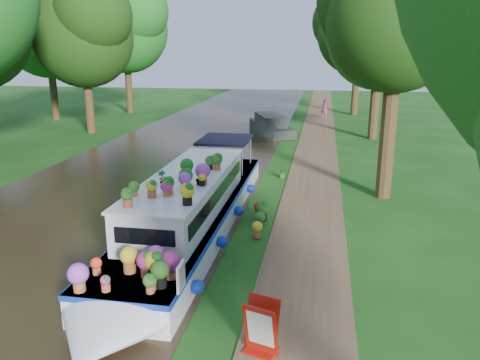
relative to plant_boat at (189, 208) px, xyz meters
name	(u,v)px	position (x,y,z in m)	size (l,w,h in m)	color
ground	(272,218)	(2.25, 1.86, -0.85)	(100.00, 100.00, 0.00)	#144310
canal_water	(101,208)	(-3.75, 1.86, -0.84)	(10.00, 100.00, 0.02)	black
towpath	(309,220)	(3.45, 1.86, -0.84)	(2.20, 100.00, 0.03)	brown
plant_boat	(189,208)	(0.00, 0.00, 0.00)	(2.29, 13.52, 2.28)	silver
tree_near_overhang	(398,10)	(6.04, 4.93, 5.75)	(5.52, 5.28, 8.99)	#322410
tree_near_mid	(380,29)	(6.73, 16.94, 5.58)	(6.90, 6.60, 9.40)	#322410
tree_near_far	(359,27)	(6.23, 27.95, 6.20)	(7.59, 7.26, 10.30)	#322410
tree_far_c	(83,29)	(-11.27, 15.94, 5.67)	(7.13, 6.82, 9.59)	#322410
tree_far_d	(125,23)	(-12.77, 25.96, 6.55)	(8.05, 7.70, 10.85)	#322410
tree_far_h	(47,24)	(-16.77, 20.95, 6.28)	(7.82, 7.48, 10.49)	#322410
second_boat	(270,126)	(0.39, 17.60, -0.35)	(3.64, 6.80, 1.24)	black
sandwich_board	(261,330)	(2.81, -5.16, -0.37)	(0.67, 0.67, 1.01)	#AB160C
pedestrian_pink	(325,109)	(3.83, 25.32, -0.07)	(0.55, 0.36, 1.50)	pink
verge_plant	(282,173)	(2.13, 6.86, -0.63)	(0.40, 0.35, 0.45)	#31681F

